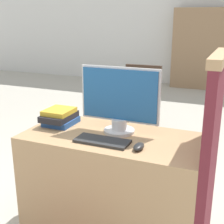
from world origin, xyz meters
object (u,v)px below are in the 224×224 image
at_px(monitor, 119,101).
at_px(far_chair, 140,100).
at_px(keyboard, 102,141).
at_px(mouse, 139,147).
at_px(book_stack, 60,117).

relative_size(monitor, far_chair, 0.58).
height_order(keyboard, far_chair, far_chair).
relative_size(monitor, mouse, 4.82).
xyz_separation_m(mouse, far_chair, (-0.59, 1.86, -0.23)).
xyz_separation_m(monitor, keyboard, (-0.03, -0.20, -0.20)).
height_order(mouse, book_stack, book_stack).
bearing_deg(book_stack, mouse, -17.18).
bearing_deg(monitor, keyboard, -98.43).
relative_size(keyboard, mouse, 3.03).
bearing_deg(keyboard, far_chair, 100.97).
xyz_separation_m(book_stack, far_chair, (0.05, 1.66, -0.27)).
distance_m(monitor, far_chair, 1.74).
distance_m(mouse, far_chair, 1.96).
distance_m(keyboard, far_chair, 1.89).
relative_size(mouse, far_chair, 0.12).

